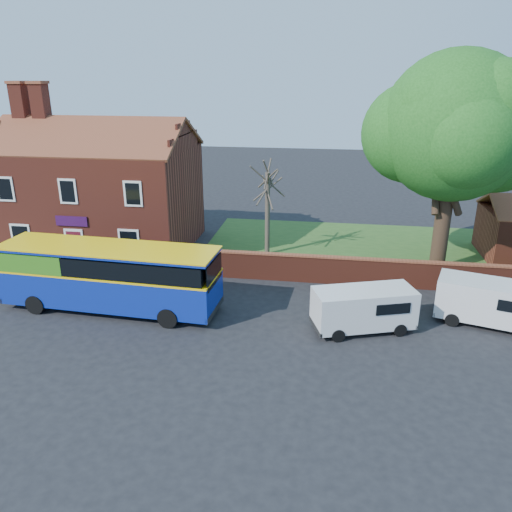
% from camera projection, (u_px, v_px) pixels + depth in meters
% --- Properties ---
extents(ground, '(120.00, 120.00, 0.00)m').
position_uv_depth(ground, '(141.00, 332.00, 22.78)').
color(ground, black).
rests_on(ground, ground).
extents(pavement, '(18.00, 3.50, 0.12)m').
position_uv_depth(pavement, '(63.00, 274.00, 29.10)').
color(pavement, gray).
rests_on(pavement, ground).
extents(kerb, '(18.00, 0.15, 0.14)m').
position_uv_depth(kerb, '(47.00, 286.00, 27.48)').
color(kerb, slate).
rests_on(kerb, ground).
extents(grass_strip, '(26.00, 12.00, 0.04)m').
position_uv_depth(grass_strip, '(401.00, 251.00, 32.94)').
color(grass_strip, '#426B28').
rests_on(grass_strip, ground).
extents(shop_building, '(12.30, 8.13, 10.50)m').
position_uv_depth(shop_building, '(100.00, 196.00, 33.28)').
color(shop_building, maroon).
rests_on(shop_building, ground).
extents(boundary_wall, '(22.00, 0.38, 1.60)m').
position_uv_depth(boundary_wall, '(415.00, 274.00, 27.10)').
color(boundary_wall, maroon).
rests_on(boundary_wall, ground).
extents(bus, '(10.90, 3.32, 3.28)m').
position_uv_depth(bus, '(103.00, 274.00, 24.42)').
color(bus, '#0E279B').
rests_on(bus, ground).
extents(van_near, '(4.87, 3.17, 1.99)m').
position_uv_depth(van_near, '(364.00, 308.00, 22.58)').
color(van_near, silver).
rests_on(van_near, ground).
extents(van_far, '(5.13, 3.19, 2.10)m').
position_uv_depth(van_far, '(492.00, 302.00, 23.04)').
color(van_far, silver).
rests_on(van_far, ground).
extents(large_tree, '(10.19, 8.06, 12.43)m').
position_uv_depth(large_tree, '(456.00, 131.00, 27.09)').
color(large_tree, black).
rests_on(large_tree, ground).
extents(bare_tree, '(2.20, 2.62, 5.86)m').
position_uv_depth(bare_tree, '(267.00, 210.00, 31.44)').
color(bare_tree, '#4C4238').
rests_on(bare_tree, ground).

